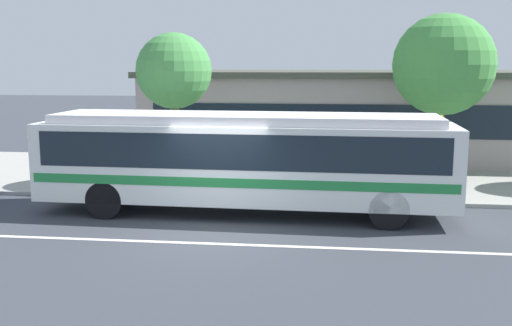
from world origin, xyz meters
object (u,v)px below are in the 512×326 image
Objects in this scene: pedestrian_walking_along_curb at (208,158)px; pedestrian_standing_by_tree at (315,162)px; pedestrian_waiting_near_sign at (128,154)px; street_tree_near_stop at (174,72)px; bus_stop_sign at (441,146)px; transit_bus at (245,156)px; street_tree_mid_block at (444,65)px.

pedestrian_standing_by_tree is at bearing -1.07° from pedestrian_walking_along_curb.
street_tree_near_stop is (1.48, 0.55, 2.69)m from pedestrian_waiting_near_sign.
pedestrian_waiting_near_sign is at bearing 172.86° from pedestrian_walking_along_curb.
pedestrian_standing_by_tree is at bearing -11.57° from street_tree_near_stop.
street_tree_near_stop is (-8.29, 1.86, 2.08)m from bus_stop_sign.
pedestrian_walking_along_curb is 1.05× the size of pedestrian_standing_by_tree.
transit_bus reaches higher than bus_stop_sign.
street_tree_near_stop is 8.86m from street_tree_mid_block.
transit_bus reaches higher than pedestrian_waiting_near_sign.
street_tree_mid_block is at bearing 26.27° from pedestrian_standing_by_tree.
pedestrian_walking_along_curb is 0.34× the size of street_tree_near_stop.
pedestrian_waiting_near_sign is 3.12m from street_tree_near_stop.
pedestrian_standing_by_tree is at bearing 54.25° from transit_bus.
street_tree_mid_block is (4.11, 2.03, 2.97)m from pedestrian_standing_by_tree.
street_tree_mid_block reaches higher than pedestrian_waiting_near_sign.
street_tree_near_stop reaches higher than transit_bus.
transit_bus is 2.02× the size of street_tree_mid_block.
bus_stop_sign is 0.45× the size of street_tree_mid_block.
street_tree_mid_block is (5.96, 4.60, 2.43)m from transit_bus.
bus_stop_sign is at bearing -7.85° from pedestrian_walking_along_curb.
bus_stop_sign reaches higher than pedestrian_waiting_near_sign.
street_tree_near_stop is at bearing 144.82° from pedestrian_walking_along_curb.
transit_bus is 5.70m from bus_stop_sign.
street_tree_mid_block reaches higher than bus_stop_sign.
pedestrian_waiting_near_sign reaches higher than pedestrian_walking_along_curb.
pedestrian_standing_by_tree is at bearing -153.73° from street_tree_mid_block.
pedestrian_waiting_near_sign is 0.68× the size of bus_stop_sign.
pedestrian_standing_by_tree is (6.16, -0.41, -0.06)m from pedestrian_waiting_near_sign.
bus_stop_sign is (7.02, -0.97, 0.61)m from pedestrian_walking_along_curb.
bus_stop_sign is at bearing -99.77° from street_tree_mid_block.
pedestrian_standing_by_tree is at bearing 165.92° from bus_stop_sign.
transit_bus is at bearing -51.18° from street_tree_near_stop.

